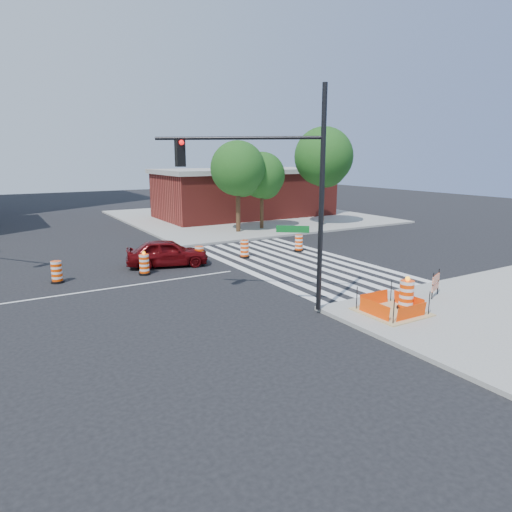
% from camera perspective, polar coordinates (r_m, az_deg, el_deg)
% --- Properties ---
extents(ground, '(120.00, 120.00, 0.00)m').
position_cam_1_polar(ground, '(21.24, -20.28, -4.20)').
color(ground, black).
rests_on(ground, ground).
extents(sidewalk_ne, '(22.00, 22.00, 0.15)m').
position_cam_1_polar(sidewalk_ne, '(44.13, -1.39, 4.97)').
color(sidewalk_ne, gray).
rests_on(sidewalk_ne, ground).
extents(crosswalk_east, '(6.75, 13.50, 0.01)m').
position_cam_1_polar(crosswalk_east, '(25.42, 4.67, -0.78)').
color(crosswalk_east, silver).
rests_on(crosswalk_east, ground).
extents(lane_centerline, '(14.00, 0.12, 0.01)m').
position_cam_1_polar(lane_centerline, '(21.24, -20.28, -4.18)').
color(lane_centerline, silver).
rests_on(lane_centerline, ground).
extents(excavation_pit, '(2.20, 2.20, 0.90)m').
position_cam_1_polar(excavation_pit, '(17.60, 16.59, -6.56)').
color(excavation_pit, tan).
rests_on(excavation_pit, ground).
extents(brick_storefront, '(16.50, 8.50, 4.60)m').
position_cam_1_polar(brick_storefront, '(43.89, -1.41, 7.87)').
color(brick_storefront, maroon).
rests_on(brick_storefront, ground).
extents(red_coupe, '(4.60, 2.83, 1.46)m').
position_cam_1_polar(red_coupe, '(24.79, -11.02, 0.41)').
color(red_coupe, '#540709').
rests_on(red_coupe, ground).
extents(signal_pole_se, '(4.88, 3.90, 8.07)m').
position_cam_1_polar(signal_pole_se, '(16.56, 2.34, 9.50)').
color(signal_pole_se, black).
rests_on(signal_pole_se, ground).
extents(pit_drum, '(0.66, 0.66, 1.30)m').
position_cam_1_polar(pit_drum, '(17.91, 18.28, -4.78)').
color(pit_drum, black).
rests_on(pit_drum, ground).
extents(barricade, '(0.88, 0.41, 1.10)m').
position_cam_1_polar(barricade, '(19.94, 21.54, -3.09)').
color(barricade, '#FB4405').
rests_on(barricade, ground).
extents(tree_north_c, '(4.07, 4.07, 6.92)m').
position_cam_1_polar(tree_north_c, '(34.48, -2.24, 10.50)').
color(tree_north_c, '#382314').
rests_on(tree_north_c, ground).
extents(tree_north_d, '(3.60, 3.60, 6.12)m').
position_cam_1_polar(tree_north_d, '(36.10, 0.77, 9.73)').
color(tree_north_d, '#382314').
rests_on(tree_north_d, ground).
extents(tree_north_e, '(4.78, 4.78, 8.13)m').
position_cam_1_polar(tree_north_e, '(38.44, 8.46, 11.79)').
color(tree_north_e, '#382314').
rests_on(tree_north_e, ground).
extents(median_drum_3, '(0.60, 0.60, 1.02)m').
position_cam_1_polar(median_drum_3, '(23.13, -23.64, -1.92)').
color(median_drum_3, black).
rests_on(median_drum_3, ground).
extents(median_drum_4, '(0.60, 0.60, 1.18)m').
position_cam_1_polar(median_drum_4, '(23.32, -13.79, -1.09)').
color(median_drum_4, black).
rests_on(median_drum_4, ground).
extents(median_drum_5, '(0.60, 0.60, 1.02)m').
position_cam_1_polar(median_drum_5, '(24.82, -7.09, -0.04)').
color(median_drum_5, black).
rests_on(median_drum_5, ground).
extents(median_drum_6, '(0.60, 0.60, 1.02)m').
position_cam_1_polar(median_drum_6, '(26.42, -1.45, 0.81)').
color(median_drum_6, black).
rests_on(median_drum_6, ground).
extents(median_drum_7, '(0.60, 0.60, 1.02)m').
position_cam_1_polar(median_drum_7, '(28.30, 5.38, 1.54)').
color(median_drum_7, black).
rests_on(median_drum_7, ground).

